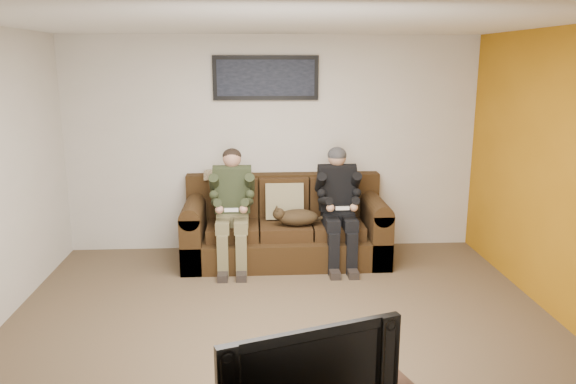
{
  "coord_description": "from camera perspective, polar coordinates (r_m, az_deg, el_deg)",
  "views": [
    {
      "loc": [
        -0.24,
        -4.53,
        2.29
      ],
      "look_at": [
        0.12,
        1.2,
        0.95
      ],
      "focal_mm": 35.0,
      "sensor_mm": 36.0,
      "label": 1
    }
  ],
  "objects": [
    {
      "name": "throw_blanket",
      "position": [
        6.8,
        -6.48,
        1.76
      ],
      "size": [
        0.48,
        0.23,
        0.09
      ],
      "primitive_type": "cube",
      "color": "tan",
      "rests_on": "sofa"
    },
    {
      "name": "person_left",
      "position": [
        6.37,
        -5.68,
        -0.92
      ],
      "size": [
        0.51,
        0.87,
        1.32
      ],
      "color": "#6C6544",
      "rests_on": "sofa"
    },
    {
      "name": "floor",
      "position": [
        5.09,
        -0.5,
        -13.64
      ],
      "size": [
        5.0,
        5.0,
        0.0
      ],
      "primitive_type": "plane",
      "color": "brown",
      "rests_on": "ground"
    },
    {
      "name": "television",
      "position": [
        3.02,
        1.65,
        -17.73
      ],
      "size": [
        0.97,
        0.43,
        0.56
      ],
      "primitive_type": "imported",
      "rotation": [
        0.0,
        0.0,
        0.32
      ],
      "color": "black",
      "rests_on": "tv_stand"
    },
    {
      "name": "wall_right",
      "position": [
        5.39,
        27.07,
        1.08
      ],
      "size": [
        0.0,
        4.5,
        4.5
      ],
      "primitive_type": "plane",
      "rotation": [
        1.57,
        0.0,
        -1.57
      ],
      "color": "beige",
      "rests_on": "ground"
    },
    {
      "name": "accent_wall_right",
      "position": [
        5.38,
        26.98,
        1.08
      ],
      "size": [
        0.0,
        4.5,
        4.5
      ],
      "primitive_type": "plane",
      "rotation": [
        1.57,
        0.0,
        -1.57
      ],
      "color": "#AF7011",
      "rests_on": "ground"
    },
    {
      "name": "throw_pillow",
      "position": [
        6.62,
        -0.36,
        -0.93
      ],
      "size": [
        0.45,
        0.21,
        0.44
      ],
      "primitive_type": "cube",
      "rotation": [
        -0.21,
        0.0,
        0.0
      ],
      "color": "#8E835D",
      "rests_on": "sofa"
    },
    {
      "name": "framed_poster",
      "position": [
        6.75,
        -2.27,
        11.51
      ],
      "size": [
        1.25,
        0.05,
        0.52
      ],
      "color": "black",
      "rests_on": "wall_back"
    },
    {
      "name": "person_right",
      "position": [
        6.43,
        5.14,
        -0.73
      ],
      "size": [
        0.51,
        0.86,
        1.33
      ],
      "color": "black",
      "rests_on": "sofa"
    },
    {
      "name": "sofa",
      "position": [
        6.66,
        -0.34,
        -3.69
      ],
      "size": [
        2.34,
        1.01,
        0.96
      ],
      "color": "#31200E",
      "rests_on": "ground"
    },
    {
      "name": "ceiling",
      "position": [
        4.55,
        -0.57,
        17.02
      ],
      "size": [
        5.0,
        5.0,
        0.0
      ],
      "primitive_type": "plane",
      "rotation": [
        3.14,
        0.0,
        0.0
      ],
      "color": "silver",
      "rests_on": "ground"
    },
    {
      "name": "wall_front",
      "position": [
        2.5,
        2.24,
        -10.25
      ],
      "size": [
        5.0,
        0.0,
        5.0
      ],
      "primitive_type": "plane",
      "rotation": [
        -1.57,
        0.0,
        0.0
      ],
      "color": "beige",
      "rests_on": "ground"
    },
    {
      "name": "cat",
      "position": [
        6.36,
        0.85,
        -2.56
      ],
      "size": [
        0.66,
        0.26,
        0.24
      ],
      "color": "#43311A",
      "rests_on": "sofa"
    },
    {
      "name": "wall_back",
      "position": [
        6.86,
        -1.53,
        4.83
      ],
      "size": [
        5.0,
        0.0,
        5.0
      ],
      "primitive_type": "plane",
      "rotation": [
        1.57,
        0.0,
        0.0
      ],
      "color": "beige",
      "rests_on": "ground"
    }
  ]
}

